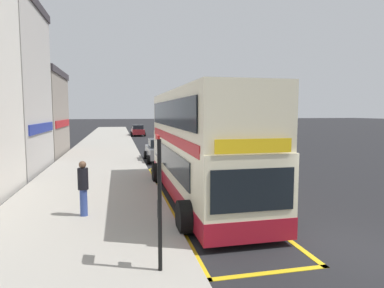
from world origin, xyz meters
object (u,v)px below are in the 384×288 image
at_px(parked_car_grey_far, 215,137).
at_px(parked_car_maroon_distant, 138,131).
at_px(parked_car_grey_behind, 160,150).
at_px(pedestrian_waiting_near_sign, 83,186).
at_px(bus_stop_sign, 159,193).
at_px(parked_car_white_across, 183,133).
at_px(double_decker_bus, 199,148).

relative_size(parked_car_grey_far, parked_car_maroon_distant, 1.00).
bearing_deg(parked_car_grey_behind, pedestrian_waiting_near_sign, -109.21).
distance_m(parked_car_grey_far, parked_car_maroon_distant, 16.06).
distance_m(bus_stop_sign, parked_car_white_across, 36.48).
bearing_deg(parked_car_maroon_distant, bus_stop_sign, 89.68).
xyz_separation_m(parked_car_grey_far, parked_car_maroon_distant, (-7.76, 14.06, 0.00)).
bearing_deg(parked_car_maroon_distant, double_decker_bus, 93.06).
bearing_deg(parked_car_maroon_distant, parked_car_grey_far, 121.33).
distance_m(parked_car_grey_behind, parked_car_grey_far, 13.92).
bearing_deg(bus_stop_sign, double_decker_bus, 68.81).
xyz_separation_m(double_decker_bus, parked_car_grey_far, (7.37, 22.12, -1.27)).
distance_m(parked_car_grey_far, pedestrian_waiting_near_sign, 26.90).
xyz_separation_m(parked_car_grey_far, parked_car_white_across, (-2.23, 7.25, 0.00)).
distance_m(double_decker_bus, parked_car_maroon_distant, 36.21).
xyz_separation_m(bus_stop_sign, parked_car_maroon_distant, (2.05, 42.48, -1.03)).
xyz_separation_m(parked_car_grey_behind, parked_car_white_across, (5.47, 18.84, 0.00)).
xyz_separation_m(parked_car_white_across, pedestrian_waiting_near_sign, (-9.57, -31.42, 0.34)).
bearing_deg(double_decker_bus, parked_car_white_across, 80.08).
bearing_deg(pedestrian_waiting_near_sign, bus_stop_sign, -64.93).
height_order(double_decker_bus, pedestrian_waiting_near_sign, double_decker_bus).
distance_m(parked_car_grey_behind, parked_car_maroon_distant, 25.65).
bearing_deg(parked_car_grey_behind, bus_stop_sign, -98.32).
height_order(parked_car_grey_far, pedestrian_waiting_near_sign, pedestrian_waiting_near_sign).
height_order(parked_car_grey_far, parked_car_white_across, same).
relative_size(parked_car_maroon_distant, pedestrian_waiting_near_sign, 2.30).
xyz_separation_m(double_decker_bus, parked_car_maroon_distant, (-0.39, 36.19, -1.27)).
xyz_separation_m(double_decker_bus, parked_car_grey_behind, (-0.33, 10.53, -1.27)).
bearing_deg(pedestrian_waiting_near_sign, double_decker_bus, 24.85).
relative_size(bus_stop_sign, parked_car_maroon_distant, 0.70).
bearing_deg(parked_car_white_across, pedestrian_waiting_near_sign, -108.13).
distance_m(double_decker_bus, parked_car_grey_behind, 10.61).
xyz_separation_m(parked_car_grey_far, pedestrian_waiting_near_sign, (-11.80, -24.17, 0.34)).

